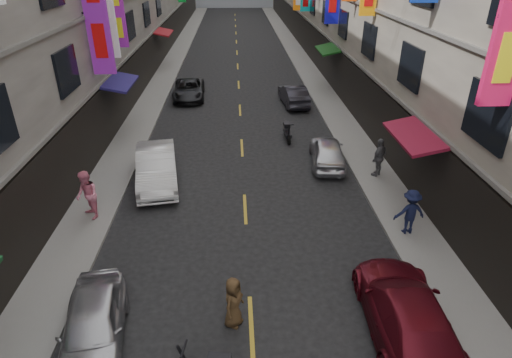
{
  "coord_description": "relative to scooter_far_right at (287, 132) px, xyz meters",
  "views": [
    {
      "loc": [
        -0.29,
        3.63,
        8.94
      ],
      "look_at": [
        0.14,
        12.2,
        4.39
      ],
      "focal_mm": 30.0,
      "sensor_mm": 36.0,
      "label": 1
    }
  ],
  "objects": [
    {
      "name": "car_left_mid",
      "position": [
        -6.21,
        -4.66,
        0.33
      ],
      "size": [
        2.34,
        4.87,
        1.54
      ],
      "primitive_type": "imported",
      "rotation": [
        0.0,
        0.0,
        0.16
      ],
      "color": "silver",
      "rests_on": "ground"
    },
    {
      "name": "car_right_near",
      "position": [
        1.54,
        -13.48,
        0.27
      ],
      "size": [
        2.22,
        5.0,
        1.43
      ],
      "primitive_type": "imported",
      "rotation": [
        0.0,
        0.0,
        3.1
      ],
      "color": "maroon",
      "rests_on": "ground"
    },
    {
      "name": "pedestrian_lfar",
      "position": [
        -8.27,
        -7.51,
        0.62
      ],
      "size": [
        1.05,
        1.11,
        1.89
      ],
      "primitive_type": "imported",
      "rotation": [
        0.0,
        0.0,
        -0.93
      ],
      "color": "pink",
      "rests_on": "sidewalk_left"
    },
    {
      "name": "sidewalk_left",
      "position": [
        -8.46,
        16.99,
        -0.38
      ],
      "size": [
        2.0,
        90.0,
        0.12
      ],
      "primitive_type": "cube",
      "color": "slate",
      "rests_on": "ground"
    },
    {
      "name": "pedestrian_rfar",
      "position": [
        3.51,
        -4.64,
        0.56
      ],
      "size": [
        1.15,
        1.14,
        1.76
      ],
      "primitive_type": "imported",
      "rotation": [
        0.0,
        0.0,
        3.91
      ],
      "color": "slate",
      "rests_on": "sidewalk_right"
    },
    {
      "name": "car_right_mid",
      "position": [
        1.54,
        -3.15,
        0.2
      ],
      "size": [
        1.92,
        3.93,
        1.29
      ],
      "primitive_type": "imported",
      "rotation": [
        0.0,
        0.0,
        3.04
      ],
      "color": "silver",
      "rests_on": "ground"
    },
    {
      "name": "scooter_far_right",
      "position": [
        0.0,
        0.0,
        0.0
      ],
      "size": [
        0.5,
        1.8,
        1.14
      ],
      "rotation": [
        0.0,
        0.0,
        3.17
      ],
      "color": "black",
      "rests_on": "ground"
    },
    {
      "name": "pedestrian_crossing",
      "position": [
        -2.93,
        -12.89,
        0.32
      ],
      "size": [
        0.8,
        0.89,
        1.52
      ],
      "primitive_type": "imported",
      "rotation": [
        0.0,
        0.0,
        1.07
      ],
      "color": "#46311C",
      "rests_on": "ground"
    },
    {
      "name": "car_left_near",
      "position": [
        -6.46,
        -13.42,
        0.21
      ],
      "size": [
        2.12,
        4.01,
        1.3
      ],
      "primitive_type": "imported",
      "rotation": [
        0.0,
        0.0,
        0.16
      ],
      "color": "silver",
      "rests_on": "ground"
    },
    {
      "name": "car_left_far",
      "position": [
        -5.92,
        7.66,
        0.18
      ],
      "size": [
        2.21,
        4.52,
        1.24
      ],
      "primitive_type": "imported",
      "rotation": [
        0.0,
        0.0,
        0.04
      ],
      "color": "black",
      "rests_on": "ground"
    },
    {
      "name": "street_awnings",
      "position": [
        -3.72,
        0.99,
        2.56
      ],
      "size": [
        13.99,
        35.2,
        0.41
      ],
      "color": "#144B23",
      "rests_on": "ground"
    },
    {
      "name": "sidewalk_right",
      "position": [
        3.54,
        16.99,
        -0.38
      ],
      "size": [
        2.0,
        90.0,
        0.12
      ],
      "primitive_type": "cube",
      "color": "slate",
      "rests_on": "ground"
    },
    {
      "name": "pedestrian_rnear",
      "position": [
        3.25,
        -9.05,
        0.52
      ],
      "size": [
        1.13,
        0.64,
        1.68
      ],
      "primitive_type": "imported",
      "rotation": [
        0.0,
        0.0,
        3.21
      ],
      "color": "#121632",
      "rests_on": "sidewalk_right"
    },
    {
      "name": "lane_markings",
      "position": [
        -2.46,
        13.99,
        -0.44
      ],
      "size": [
        0.12,
        80.2,
        0.01
      ],
      "color": "gold",
      "rests_on": "ground"
    },
    {
      "name": "car_right_far",
      "position": [
        1.1,
        5.95,
        0.22
      ],
      "size": [
        1.75,
        4.1,
        1.32
      ],
      "primitive_type": "imported",
      "rotation": [
        0.0,
        0.0,
        3.23
      ],
      "color": "#28262E",
      "rests_on": "ground"
    }
  ]
}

